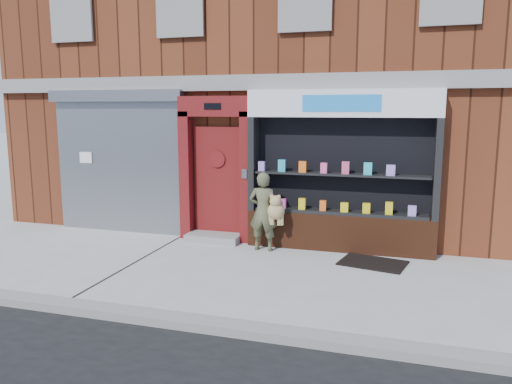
% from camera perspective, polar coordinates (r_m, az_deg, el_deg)
% --- Properties ---
extents(ground, '(80.00, 80.00, 0.00)m').
position_cam_1_polar(ground, '(8.42, -4.30, -8.90)').
color(ground, '#9E9E99').
rests_on(ground, ground).
extents(curb, '(60.00, 0.30, 0.12)m').
position_cam_1_polar(curb, '(6.57, -11.24, -13.96)').
color(curb, gray).
rests_on(curb, ground).
extents(building, '(12.00, 8.16, 8.00)m').
position_cam_1_polar(building, '(13.81, 4.75, 15.07)').
color(building, '#532313').
rests_on(building, ground).
extents(shutter_bay, '(3.10, 0.30, 3.04)m').
position_cam_1_polar(shutter_bay, '(11.11, -15.39, 4.34)').
color(shutter_bay, gray).
rests_on(shutter_bay, ground).
extents(red_door_bay, '(1.52, 0.58, 2.90)m').
position_cam_1_polar(red_door_bay, '(10.06, -4.59, 2.65)').
color(red_door_bay, '#520E0F').
rests_on(red_door_bay, ground).
extents(pharmacy_bay, '(3.50, 0.41, 3.00)m').
position_cam_1_polar(pharmacy_bay, '(9.42, 9.61, 1.55)').
color(pharmacy_bay, '#502513').
rests_on(pharmacy_bay, ground).
extents(woman, '(0.70, 0.39, 1.50)m').
position_cam_1_polar(woman, '(9.35, 1.03, -2.21)').
color(woman, brown).
rests_on(woman, ground).
extents(doormat, '(1.23, 0.98, 0.03)m').
position_cam_1_polar(doormat, '(8.96, 13.21, -7.90)').
color(doormat, black).
rests_on(doormat, ground).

